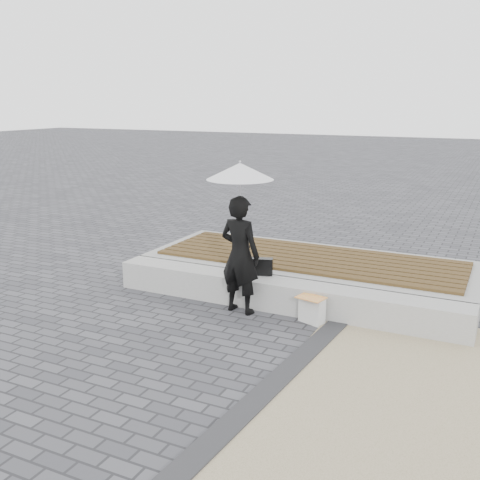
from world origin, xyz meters
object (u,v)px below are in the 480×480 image
at_px(woman, 240,255).
at_px(handbag, 261,266).
at_px(seating_ledge, 281,295).
at_px(parasol, 240,171).
at_px(canvas_tote, 312,310).

height_order(woman, handbag, woman).
relative_size(seating_ledge, parasol, 4.49).
bearing_deg(handbag, woman, -118.50).
distance_m(seating_ledge, woman, 0.83).
bearing_deg(parasol, woman, 0.00).
height_order(handbag, canvas_tote, handbag).
xyz_separation_m(seating_ledge, handbag, (-0.36, 0.13, 0.32)).
height_order(parasol, handbag, parasol).
distance_m(parasol, canvas_tote, 2.00).
distance_m(woman, handbag, 0.55).
bearing_deg(handbag, seating_ledge, -36.64).
distance_m(handbag, canvas_tote, 1.07).
bearing_deg(seating_ledge, woman, -143.05).
xyz_separation_m(woman, canvas_tote, (1.01, 0.04, -0.62)).
distance_m(seating_ledge, handbag, 0.50).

